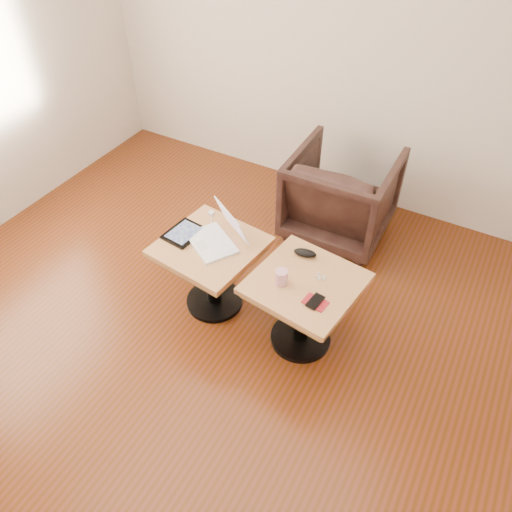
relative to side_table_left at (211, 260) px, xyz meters
The scene contains 11 objects.
room_shell 1.10m from the side_table_left, 67.50° to the right, with size 4.52×4.52×2.71m.
side_table_left is the anchor object (origin of this frame).
side_table_right 0.67m from the side_table_left, ahead, with size 0.68×0.68×0.55m.
laptop 0.19m from the side_table_left, 58.43° to the left, with size 0.45×0.44×0.23m.
tablet 0.25m from the side_table_left, behind, with size 0.22×0.27×0.02m.
charging_adapter 0.34m from the side_table_left, 121.54° to the left, with size 0.04×0.04×0.02m, color white.
glasses_case 0.63m from the side_table_left, 19.19° to the left, with size 0.14×0.06×0.04m, color black.
striped_cup 0.59m from the side_table_left, ahead, with size 0.07×0.07×0.10m, color #C64370.
earbuds_tangle 0.75m from the side_table_left, ahead, with size 0.07×0.06×0.01m.
phone_on_sleeve 0.81m from the side_table_left, ahead, with size 0.14×0.13×0.02m.
armchair 1.25m from the side_table_left, 69.07° to the left, with size 0.76×0.78×0.71m, color black.
Camera 1 is at (1.20, -1.40, 2.65)m, focal length 35.00 mm.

